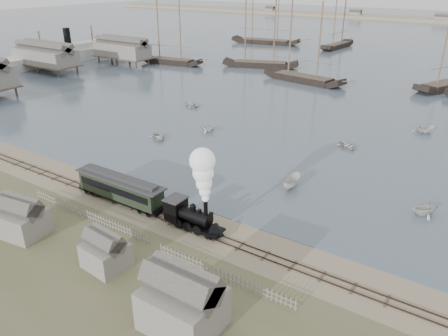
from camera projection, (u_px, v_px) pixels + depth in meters
The scene contains 26 objects.
ground at pixel (171, 210), 52.55m from camera, with size 600.00×600.00×0.00m, color tan.
harbor_water at pixel (434, 40), 181.67m from camera, with size 600.00×336.00×0.06m, color #445662.
rail_track at pixel (160, 216), 51.01m from camera, with size 120.00×1.80×0.16m.
picket_fence_west at pixel (89, 219), 50.51m from camera, with size 19.00×0.10×1.20m, color gray, non-canonical shape.
picket_fence_east at pixel (223, 280), 40.55m from camera, with size 15.00×0.10×1.20m, color gray, non-canonical shape.
shed_left at pixel (24, 234), 47.71m from camera, with size 5.00×4.00×4.10m, color gray, non-canonical shape.
shed_mid at pixel (108, 266), 42.42m from camera, with size 4.00×3.50×3.60m, color gray, non-canonical shape.
shed_right at pixel (184, 325), 35.36m from camera, with size 6.00×5.00×5.10m, color gray, non-canonical shape.
western_wharf at pixel (51, 60), 119.58m from camera, with size 36.00×56.00×8.00m, color gray, non-canonical shape.
locomotive at pixel (200, 197), 46.27m from camera, with size 7.57×2.83×9.43m.
passenger_coach at pixel (120, 188), 53.36m from camera, with size 13.11×2.53×3.18m.
beached_dinghy at pixel (140, 196), 54.95m from camera, with size 3.29×2.35×0.68m, color silver.
steamship at pixel (68, 44), 138.08m from camera, with size 46.28×7.71×10.12m, color silver, non-canonical shape.
rowboat_0 at pixel (159, 137), 74.42m from camera, with size 3.83×2.73×0.79m, color silver.
rowboat_1 at pixel (208, 127), 77.67m from camera, with size 2.97×2.56×1.56m, color silver.
rowboat_2 at pixel (291, 182), 57.39m from camera, with size 4.13×1.55×1.59m, color silver.
rowboat_3 at pixel (348, 145), 70.70m from camera, with size 3.73×2.66×0.77m, color silver.
rowboat_4 at pixel (425, 208), 50.97m from camera, with size 3.46×2.99×1.83m, color silver.
rowboat_5 at pixel (428, 130), 76.85m from camera, with size 3.09×1.16×1.19m, color silver.
rowboat_6 at pixel (191, 104), 92.63m from camera, with size 4.12×2.95×0.85m, color silver.
rowboat_7 at pixel (421, 127), 77.34m from camera, with size 3.39×2.92×1.78m, color silver.
schooner_0 at pixel (170, 31), 130.73m from camera, with size 19.98×4.61×20.00m, color black, non-canonical shape.
schooner_1 at pixel (261, 33), 126.44m from camera, with size 22.27×5.14×20.00m, color black, non-canonical shape.
schooner_2 at pixel (306, 42), 109.08m from camera, with size 22.69×5.24×20.00m, color black, non-canonical shape.
schooner_6 at pixel (266, 17), 168.88m from camera, with size 27.07×6.25×20.00m, color black, non-canonical shape.
schooner_7 at pixel (340, 20), 159.11m from camera, with size 20.18×4.66×20.00m, color black, non-canonical shape.
Camera 1 is at (30.66, -34.68, 26.16)m, focal length 35.00 mm.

